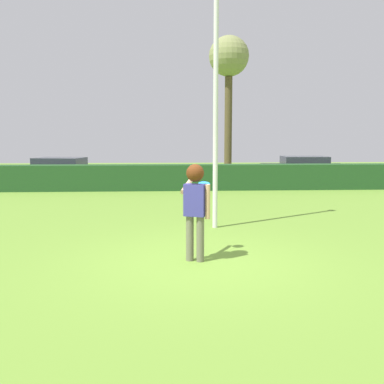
# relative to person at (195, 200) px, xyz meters

# --- Properties ---
(ground_plane) EXTENTS (60.00, 60.00, 0.00)m
(ground_plane) POSITION_rel_person_xyz_m (0.11, -0.10, -1.12)
(ground_plane) COLOR olive
(person) EXTENTS (0.53, 0.82, 1.78)m
(person) POSITION_rel_person_xyz_m (0.00, 0.00, 0.00)
(person) COLOR #6D6B56
(person) RESTS_ON ground
(frisbee) EXTENTS (0.23, 0.22, 0.09)m
(frisbee) POSITION_rel_person_xyz_m (0.21, 0.58, 0.23)
(frisbee) COLOR #268CE5
(lamppost) EXTENTS (0.24, 0.24, 7.03)m
(lamppost) POSITION_rel_person_xyz_m (0.68, 2.97, 2.72)
(lamppost) COLOR silver
(lamppost) RESTS_ON ground
(hedge_row) EXTENTS (29.03, 0.90, 1.07)m
(hedge_row) POSITION_rel_person_xyz_m (0.11, 10.85, -0.59)
(hedge_row) COLOR #214B21
(hedge_row) RESTS_ON ground
(parked_car_white) EXTENTS (4.43, 2.40, 1.25)m
(parked_car_white) POSITION_rel_person_xyz_m (-5.60, 13.60, -0.43)
(parked_car_white) COLOR white
(parked_car_white) RESTS_ON ground
(parked_car_black) EXTENTS (4.27, 1.96, 1.25)m
(parked_car_black) POSITION_rel_person_xyz_m (6.45, 14.28, -0.43)
(parked_car_black) COLOR black
(parked_car_black) RESTS_ON ground
(bare_elm_tree) EXTENTS (2.04, 2.04, 7.33)m
(bare_elm_tree) POSITION_rel_person_xyz_m (2.68, 15.28, 4.88)
(bare_elm_tree) COLOR brown
(bare_elm_tree) RESTS_ON ground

